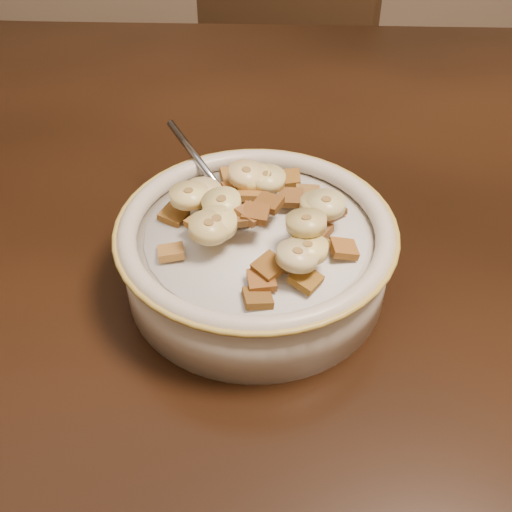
# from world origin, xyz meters

# --- Properties ---
(table) EXTENTS (1.43, 0.95, 0.04)m
(table) POSITION_xyz_m (0.00, 0.00, 0.73)
(table) COLOR black
(table) RESTS_ON floor
(chair) EXTENTS (0.50, 0.50, 0.87)m
(chair) POSITION_xyz_m (0.17, 0.63, 0.43)
(chair) COLOR #352415
(chair) RESTS_ON floor
(cereal_bowl) EXTENTS (0.22, 0.22, 0.05)m
(cereal_bowl) POSITION_xyz_m (0.17, -0.09, 0.78)
(cereal_bowl) COLOR #B8B3AC
(cereal_bowl) RESTS_ON table
(milk) EXTENTS (0.18, 0.18, 0.00)m
(milk) POSITION_xyz_m (0.17, -0.09, 0.80)
(milk) COLOR silver
(milk) RESTS_ON cereal_bowl
(spoon) EXTENTS (0.06, 0.06, 0.01)m
(spoon) POSITION_xyz_m (0.15, -0.06, 0.81)
(spoon) COLOR #9DA9BA
(spoon) RESTS_ON cereal_bowl
(cereal_square_0) EXTENTS (0.02, 0.02, 0.01)m
(cereal_square_0) POSITION_xyz_m (0.16, -0.05, 0.82)
(cereal_square_0) COLOR brown
(cereal_square_0) RESTS_ON milk
(cereal_square_1) EXTENTS (0.03, 0.03, 0.01)m
(cereal_square_1) POSITION_xyz_m (0.18, -0.14, 0.82)
(cereal_square_1) COLOR brown
(cereal_square_1) RESTS_ON milk
(cereal_square_2) EXTENTS (0.02, 0.02, 0.01)m
(cereal_square_2) POSITION_xyz_m (0.19, -0.06, 0.81)
(cereal_square_2) COLOR brown
(cereal_square_2) RESTS_ON milk
(cereal_square_3) EXTENTS (0.03, 0.03, 0.01)m
(cereal_square_3) POSITION_xyz_m (0.21, -0.15, 0.81)
(cereal_square_3) COLOR brown
(cereal_square_3) RESTS_ON milk
(cereal_square_4) EXTENTS (0.03, 0.03, 0.01)m
(cereal_square_4) POSITION_xyz_m (0.16, -0.10, 0.83)
(cereal_square_4) COLOR brown
(cereal_square_4) RESTS_ON milk
(cereal_square_5) EXTENTS (0.03, 0.03, 0.01)m
(cereal_square_5) POSITION_xyz_m (0.13, -0.10, 0.82)
(cereal_square_5) COLOR olive
(cereal_square_5) RESTS_ON milk
(cereal_square_6) EXTENTS (0.02, 0.02, 0.01)m
(cereal_square_6) POSITION_xyz_m (0.15, -0.03, 0.81)
(cereal_square_6) COLOR brown
(cereal_square_6) RESTS_ON milk
(cereal_square_7) EXTENTS (0.02, 0.02, 0.01)m
(cereal_square_7) POSITION_xyz_m (0.17, -0.10, 0.83)
(cereal_square_7) COLOR brown
(cereal_square_7) RESTS_ON milk
(cereal_square_8) EXTENTS (0.02, 0.02, 0.01)m
(cereal_square_8) POSITION_xyz_m (0.18, -0.15, 0.81)
(cereal_square_8) COLOR brown
(cereal_square_8) RESTS_ON milk
(cereal_square_9) EXTENTS (0.02, 0.03, 0.01)m
(cereal_square_9) POSITION_xyz_m (0.10, -0.12, 0.81)
(cereal_square_9) COLOR olive
(cereal_square_9) RESTS_ON milk
(cereal_square_10) EXTENTS (0.03, 0.03, 0.01)m
(cereal_square_10) POSITION_xyz_m (0.15, -0.05, 0.81)
(cereal_square_10) COLOR brown
(cereal_square_10) RESTS_ON milk
(cereal_square_11) EXTENTS (0.03, 0.03, 0.01)m
(cereal_square_11) POSITION_xyz_m (0.22, -0.06, 0.81)
(cereal_square_11) COLOR brown
(cereal_square_11) RESTS_ON milk
(cereal_square_12) EXTENTS (0.03, 0.03, 0.01)m
(cereal_square_12) POSITION_xyz_m (0.14, -0.09, 0.82)
(cereal_square_12) COLOR brown
(cereal_square_12) RESTS_ON milk
(cereal_square_13) EXTENTS (0.03, 0.03, 0.01)m
(cereal_square_13) POSITION_xyz_m (0.10, -0.08, 0.81)
(cereal_square_13) COLOR #9D6423
(cereal_square_13) RESTS_ON milk
(cereal_square_14) EXTENTS (0.03, 0.03, 0.01)m
(cereal_square_14) POSITION_xyz_m (0.20, -0.13, 0.81)
(cereal_square_14) COLOR brown
(cereal_square_14) RESTS_ON milk
(cereal_square_15) EXTENTS (0.03, 0.03, 0.01)m
(cereal_square_15) POSITION_xyz_m (0.21, -0.11, 0.81)
(cereal_square_15) COLOR olive
(cereal_square_15) RESTS_ON milk
(cereal_square_16) EXTENTS (0.02, 0.02, 0.01)m
(cereal_square_16) POSITION_xyz_m (0.16, -0.06, 0.82)
(cereal_square_16) COLOR brown
(cereal_square_16) RESTS_ON milk
(cereal_square_17) EXTENTS (0.02, 0.02, 0.01)m
(cereal_square_17) POSITION_xyz_m (0.12, -0.05, 0.81)
(cereal_square_17) COLOR #8A5E1E
(cereal_square_17) RESTS_ON milk
(cereal_square_18) EXTENTS (0.02, 0.02, 0.01)m
(cereal_square_18) POSITION_xyz_m (0.14, -0.10, 0.82)
(cereal_square_18) COLOR brown
(cereal_square_18) RESTS_ON milk
(cereal_square_19) EXTENTS (0.02, 0.02, 0.01)m
(cereal_square_19) POSITION_xyz_m (0.15, -0.10, 0.83)
(cereal_square_19) COLOR brown
(cereal_square_19) RESTS_ON milk
(cereal_square_20) EXTENTS (0.02, 0.02, 0.01)m
(cereal_square_20) POSITION_xyz_m (0.21, -0.05, 0.81)
(cereal_square_20) COLOR olive
(cereal_square_20) RESTS_ON milk
(cereal_square_21) EXTENTS (0.03, 0.03, 0.01)m
(cereal_square_21) POSITION_xyz_m (0.22, -0.10, 0.81)
(cereal_square_21) COLOR brown
(cereal_square_21) RESTS_ON milk
(cereal_square_22) EXTENTS (0.02, 0.02, 0.01)m
(cereal_square_22) POSITION_xyz_m (0.24, -0.11, 0.81)
(cereal_square_22) COLOR #92521D
(cereal_square_22) RESTS_ON milk
(cereal_square_23) EXTENTS (0.02, 0.02, 0.01)m
(cereal_square_23) POSITION_xyz_m (0.19, -0.02, 0.81)
(cereal_square_23) COLOR brown
(cereal_square_23) RESTS_ON milk
(cereal_square_24) EXTENTS (0.03, 0.03, 0.01)m
(cereal_square_24) POSITION_xyz_m (0.14, -0.02, 0.81)
(cereal_square_24) COLOR brown
(cereal_square_24) RESTS_ON milk
(cereal_square_25) EXTENTS (0.03, 0.03, 0.01)m
(cereal_square_25) POSITION_xyz_m (0.18, -0.08, 0.82)
(cereal_square_25) COLOR brown
(cereal_square_25) RESTS_ON milk
(cereal_square_26) EXTENTS (0.02, 0.02, 0.01)m
(cereal_square_26) POSITION_xyz_m (0.17, -0.17, 0.81)
(cereal_square_26) COLOR brown
(cereal_square_26) RESTS_ON milk
(cereal_square_27) EXTENTS (0.03, 0.03, 0.01)m
(cereal_square_27) POSITION_xyz_m (0.23, -0.06, 0.81)
(cereal_square_27) COLOR brown
(cereal_square_27) RESTS_ON milk
(cereal_square_28) EXTENTS (0.03, 0.03, 0.01)m
(cereal_square_28) POSITION_xyz_m (0.22, -0.08, 0.81)
(cereal_square_28) COLOR brown
(cereal_square_28) RESTS_ON milk
(cereal_square_29) EXTENTS (0.03, 0.02, 0.01)m
(cereal_square_29) POSITION_xyz_m (0.21, -0.09, 0.82)
(cereal_square_29) COLOR olive
(cereal_square_29) RESTS_ON milk
(banana_slice_0) EXTENTS (0.04, 0.04, 0.01)m
(banana_slice_0) POSITION_xyz_m (0.14, -0.11, 0.83)
(banana_slice_0) COLOR beige
(banana_slice_0) RESTS_ON milk
(banana_slice_1) EXTENTS (0.04, 0.04, 0.01)m
(banana_slice_1) POSITION_xyz_m (0.16, -0.04, 0.82)
(banana_slice_1) COLOR #E8CB7D
(banana_slice_1) RESTS_ON milk
(banana_slice_2) EXTENTS (0.04, 0.04, 0.02)m
(banana_slice_2) POSITION_xyz_m (0.21, -0.11, 0.83)
(banana_slice_2) COLOR tan
(banana_slice_2) RESTS_ON milk
(banana_slice_3) EXTENTS (0.04, 0.04, 0.01)m
(banana_slice_3) POSITION_xyz_m (0.16, -0.04, 0.82)
(banana_slice_3) COLOR #E8DA70
(banana_slice_3) RESTS_ON milk
(banana_slice_4) EXTENTS (0.04, 0.04, 0.01)m
(banana_slice_4) POSITION_xyz_m (0.21, -0.13, 0.82)
(banana_slice_4) COLOR #DDC37A
(banana_slice_4) RESTS_ON milk
(banana_slice_5) EXTENTS (0.04, 0.04, 0.01)m
(banana_slice_5) POSITION_xyz_m (0.22, -0.08, 0.83)
(banana_slice_5) COLOR beige
(banana_slice_5) RESTS_ON milk
(banana_slice_6) EXTENTS (0.04, 0.04, 0.01)m
(banana_slice_6) POSITION_xyz_m (0.17, -0.04, 0.82)
(banana_slice_6) COLOR #E7D67C
(banana_slice_6) RESTS_ON milk
(banana_slice_7) EXTENTS (0.04, 0.04, 0.01)m
(banana_slice_7) POSITION_xyz_m (0.13, -0.12, 0.83)
(banana_slice_7) COLOR tan
(banana_slice_7) RESTS_ON milk
(banana_slice_8) EXTENTS (0.04, 0.04, 0.02)m
(banana_slice_8) POSITION_xyz_m (0.20, -0.14, 0.83)
(banana_slice_8) COLOR beige
(banana_slice_8) RESTS_ON milk
(banana_slice_9) EXTENTS (0.04, 0.04, 0.01)m
(banana_slice_9) POSITION_xyz_m (0.12, -0.07, 0.82)
(banana_slice_9) COLOR #CDB67A
(banana_slice_9) RESTS_ON milk
(banana_slice_10) EXTENTS (0.04, 0.04, 0.01)m
(banana_slice_10) POSITION_xyz_m (0.22, -0.08, 0.83)
(banana_slice_10) COLOR #EBD889
(banana_slice_10) RESTS_ON milk
(banana_slice_11) EXTENTS (0.04, 0.04, 0.01)m
(banana_slice_11) POSITION_xyz_m (0.11, -0.08, 0.83)
(banana_slice_11) COLOR #E3C36F
(banana_slice_11) RESTS_ON milk
(banana_slice_12) EXTENTS (0.03, 0.03, 0.01)m
(banana_slice_12) POSITION_xyz_m (0.14, -0.09, 0.83)
(banana_slice_12) COLOR beige
(banana_slice_12) RESTS_ON milk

